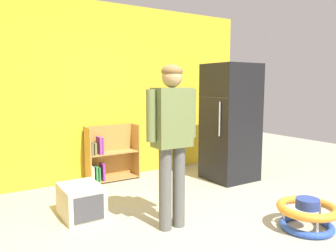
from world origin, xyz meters
TOP-DOWN VIEW (x-y plane):
  - ground_plane at (0.00, 0.00)m, footprint 12.00×12.00m
  - back_wall at (0.00, 2.33)m, footprint 5.20×0.06m
  - refrigerator at (1.64, 1.22)m, footprint 0.73×0.68m
  - bookshelf at (0.01, 2.15)m, footprint 0.80×0.28m
  - standing_person at (-0.08, 0.21)m, footprint 0.57×0.22m
  - baby_walker at (1.06, -0.56)m, footprint 0.60×0.60m
  - pet_carrier at (-0.79, 0.98)m, footprint 0.42×0.55m

SIDE VIEW (x-z plane):
  - ground_plane at x=0.00m, z-range 0.00..0.00m
  - baby_walker at x=1.06m, z-range 0.00..0.32m
  - pet_carrier at x=-0.79m, z-range 0.00..0.36m
  - bookshelf at x=0.01m, z-range -0.05..0.80m
  - refrigerator at x=1.64m, z-range 0.00..1.78m
  - standing_person at x=-0.08m, z-range 0.17..1.83m
  - back_wall at x=0.00m, z-range 0.00..2.70m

